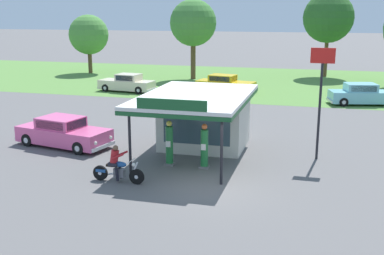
{
  "coord_description": "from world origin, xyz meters",
  "views": [
    {
      "loc": [
        4.06,
        -17.58,
        6.88
      ],
      "look_at": [
        -1.79,
        4.01,
        1.4
      ],
      "focal_mm": 44.44,
      "sensor_mm": 36.0,
      "label": 1
    }
  ],
  "objects_px": {
    "gas_pump_nearside": "(169,145)",
    "bystander_admiring_sedan": "(173,98)",
    "featured_classic_sedan": "(63,133)",
    "parked_car_back_row_far_right": "(363,95)",
    "roadside_pole_sign": "(321,85)",
    "motorcycle_with_rider": "(117,167)",
    "parked_car_back_row_left": "(127,84)",
    "parked_car_back_row_far_left": "(225,84)",
    "gas_pump_offside": "(204,148)"
  },
  "relations": [
    {
      "from": "gas_pump_nearside",
      "to": "bystander_admiring_sedan",
      "type": "height_order",
      "value": "gas_pump_nearside"
    },
    {
      "from": "gas_pump_nearside",
      "to": "featured_classic_sedan",
      "type": "bearing_deg",
      "value": 165.96
    },
    {
      "from": "featured_classic_sedan",
      "to": "bystander_admiring_sedan",
      "type": "xyz_separation_m",
      "value": [
        2.83,
        10.2,
        0.23
      ]
    },
    {
      "from": "parked_car_back_row_far_right",
      "to": "roadside_pole_sign",
      "type": "xyz_separation_m",
      "value": [
        -3.14,
        -15.03,
        2.82
      ]
    },
    {
      "from": "motorcycle_with_rider",
      "to": "parked_car_back_row_far_right",
      "type": "bearing_deg",
      "value": 61.68
    },
    {
      "from": "motorcycle_with_rider",
      "to": "parked_car_back_row_left",
      "type": "xyz_separation_m",
      "value": [
        -8.55,
        21.43,
        0.05
      ]
    },
    {
      "from": "gas_pump_nearside",
      "to": "roadside_pole_sign",
      "type": "xyz_separation_m",
      "value": [
        6.52,
        2.74,
        2.6
      ]
    },
    {
      "from": "motorcycle_with_rider",
      "to": "parked_car_back_row_far_left",
      "type": "xyz_separation_m",
      "value": [
        -0.18,
        23.58,
        0.03
      ]
    },
    {
      "from": "parked_car_back_row_far_right",
      "to": "roadside_pole_sign",
      "type": "distance_m",
      "value": 15.62
    },
    {
      "from": "parked_car_back_row_left",
      "to": "bystander_admiring_sedan",
      "type": "height_order",
      "value": "bystander_admiring_sedan"
    },
    {
      "from": "parked_car_back_row_far_left",
      "to": "roadside_pole_sign",
      "type": "height_order",
      "value": "roadside_pole_sign"
    },
    {
      "from": "gas_pump_nearside",
      "to": "roadside_pole_sign",
      "type": "height_order",
      "value": "roadside_pole_sign"
    },
    {
      "from": "featured_classic_sedan",
      "to": "gas_pump_nearside",
      "type": "bearing_deg",
      "value": -14.04
    },
    {
      "from": "featured_classic_sedan",
      "to": "parked_car_back_row_far_right",
      "type": "distance_m",
      "value": 22.76
    },
    {
      "from": "roadside_pole_sign",
      "to": "bystander_admiring_sedan",
      "type": "bearing_deg",
      "value": 137.97
    },
    {
      "from": "parked_car_back_row_left",
      "to": "bystander_admiring_sedan",
      "type": "bearing_deg",
      "value": -47.11
    },
    {
      "from": "motorcycle_with_rider",
      "to": "parked_car_back_row_far_left",
      "type": "distance_m",
      "value": 23.58
    },
    {
      "from": "gas_pump_nearside",
      "to": "bystander_admiring_sedan",
      "type": "distance_m",
      "value": 12.29
    },
    {
      "from": "parked_car_back_row_left",
      "to": "bystander_admiring_sedan",
      "type": "xyz_separation_m",
      "value": [
        6.44,
        -6.93,
        0.23
      ]
    },
    {
      "from": "gas_pump_nearside",
      "to": "motorcycle_with_rider",
      "type": "xyz_separation_m",
      "value": [
        -1.39,
        -2.72,
        -0.31
      ]
    },
    {
      "from": "gas_pump_nearside",
      "to": "bystander_admiring_sedan",
      "type": "relative_size",
      "value": 1.21
    },
    {
      "from": "bystander_admiring_sedan",
      "to": "parked_car_back_row_far_left",
      "type": "bearing_deg",
      "value": 77.95
    },
    {
      "from": "motorcycle_with_rider",
      "to": "featured_classic_sedan",
      "type": "bearing_deg",
      "value": 139.0
    },
    {
      "from": "gas_pump_nearside",
      "to": "parked_car_back_row_far_right",
      "type": "xyz_separation_m",
      "value": [
        9.66,
        17.78,
        -0.22
      ]
    },
    {
      "from": "parked_car_back_row_far_right",
      "to": "bystander_admiring_sedan",
      "type": "bearing_deg",
      "value": -155.49
    },
    {
      "from": "gas_pump_nearside",
      "to": "parked_car_back_row_left",
      "type": "bearing_deg",
      "value": 117.98
    },
    {
      "from": "parked_car_back_row_far_right",
      "to": "bystander_admiring_sedan",
      "type": "distance_m",
      "value": 14.46
    },
    {
      "from": "gas_pump_offside",
      "to": "parked_car_back_row_far_right",
      "type": "distance_m",
      "value": 19.5
    },
    {
      "from": "bystander_admiring_sedan",
      "to": "gas_pump_nearside",
      "type": "bearing_deg",
      "value": -73.44
    },
    {
      "from": "bystander_admiring_sedan",
      "to": "featured_classic_sedan",
      "type": "bearing_deg",
      "value": -105.52
    },
    {
      "from": "parked_car_back_row_far_left",
      "to": "gas_pump_nearside",
      "type": "bearing_deg",
      "value": -85.71
    },
    {
      "from": "motorcycle_with_rider",
      "to": "featured_classic_sedan",
      "type": "relative_size",
      "value": 0.42
    },
    {
      "from": "parked_car_back_row_left",
      "to": "roadside_pole_sign",
      "type": "height_order",
      "value": "roadside_pole_sign"
    },
    {
      "from": "featured_classic_sedan",
      "to": "parked_car_back_row_left",
      "type": "relative_size",
      "value": 1.04
    },
    {
      "from": "parked_car_back_row_left",
      "to": "featured_classic_sedan",
      "type": "bearing_deg",
      "value": -78.11
    },
    {
      "from": "parked_car_back_row_far_left",
      "to": "featured_classic_sedan",
      "type": "bearing_deg",
      "value": -103.9
    },
    {
      "from": "parked_car_back_row_far_left",
      "to": "parked_car_back_row_far_right",
      "type": "bearing_deg",
      "value": -15.35
    },
    {
      "from": "motorcycle_with_rider",
      "to": "featured_classic_sedan",
      "type": "height_order",
      "value": "motorcycle_with_rider"
    },
    {
      "from": "parked_car_back_row_far_right",
      "to": "parked_car_back_row_far_left",
      "type": "height_order",
      "value": "parked_car_back_row_far_right"
    },
    {
      "from": "gas_pump_offside",
      "to": "parked_car_back_row_left",
      "type": "distance_m",
      "value": 22.01
    },
    {
      "from": "gas_pump_nearside",
      "to": "motorcycle_with_rider",
      "type": "distance_m",
      "value": 3.07
    },
    {
      "from": "gas_pump_nearside",
      "to": "parked_car_back_row_far_right",
      "type": "bearing_deg",
      "value": 61.49
    },
    {
      "from": "motorcycle_with_rider",
      "to": "parked_car_back_row_far_right",
      "type": "xyz_separation_m",
      "value": [
        11.04,
        20.5,
        0.08
      ]
    },
    {
      "from": "roadside_pole_sign",
      "to": "parked_car_back_row_far_right",
      "type": "bearing_deg",
      "value": 78.21
    },
    {
      "from": "parked_car_back_row_left",
      "to": "parked_car_back_row_far_left",
      "type": "xyz_separation_m",
      "value": [
        8.38,
        2.15,
        -0.02
      ]
    },
    {
      "from": "motorcycle_with_rider",
      "to": "roadside_pole_sign",
      "type": "relative_size",
      "value": 0.43
    },
    {
      "from": "featured_classic_sedan",
      "to": "parked_car_back_row_left",
      "type": "height_order",
      "value": "parked_car_back_row_left"
    },
    {
      "from": "gas_pump_nearside",
      "to": "parked_car_back_row_left",
      "type": "relative_size",
      "value": 0.4
    },
    {
      "from": "motorcycle_with_rider",
      "to": "bystander_admiring_sedan",
      "type": "xyz_separation_m",
      "value": [
        -2.12,
        14.5,
        0.28
      ]
    },
    {
      "from": "bystander_admiring_sedan",
      "to": "motorcycle_with_rider",
      "type": "bearing_deg",
      "value": -81.69
    }
  ]
}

